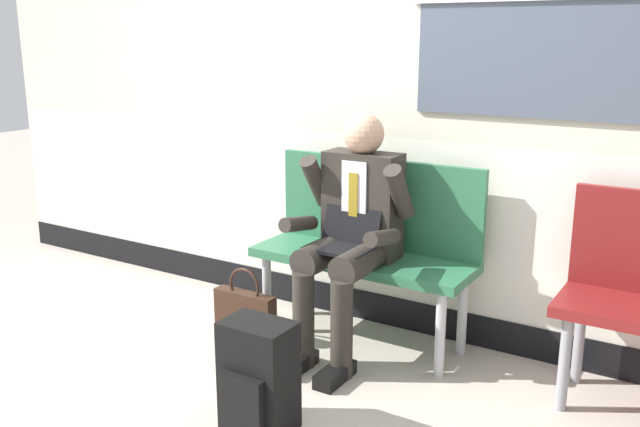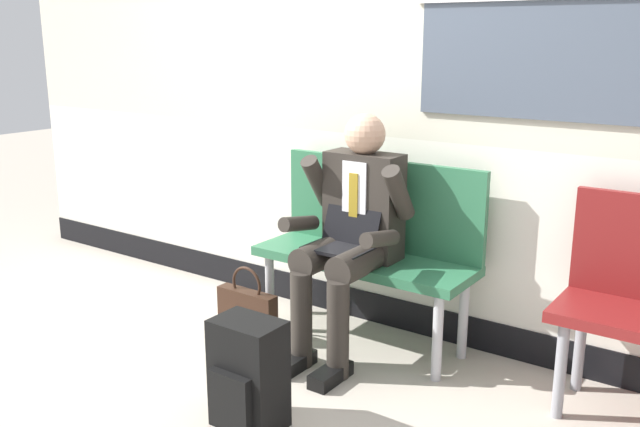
{
  "view_description": "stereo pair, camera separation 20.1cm",
  "coord_description": "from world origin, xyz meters",
  "px_view_note": "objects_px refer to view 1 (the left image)",
  "views": [
    {
      "loc": [
        1.94,
        -2.77,
        1.63
      ],
      "look_at": [
        0.14,
        0.13,
        0.75
      ],
      "focal_mm": 39.06,
      "sensor_mm": 36.0,
      "label": 1
    },
    {
      "loc": [
        2.1,
        -2.66,
        1.63
      ],
      "look_at": [
        0.14,
        0.13,
        0.75
      ],
      "focal_mm": 39.06,
      "sensor_mm": 36.0,
      "label": 2
    }
  ],
  "objects_px": {
    "backpack": "(258,377)",
    "handbag": "(245,313)",
    "bench_with_person": "(369,238)",
    "person_seated": "(350,230)"
  },
  "relations": [
    {
      "from": "person_seated",
      "to": "handbag",
      "type": "relative_size",
      "value": 3.07
    },
    {
      "from": "bench_with_person",
      "to": "handbag",
      "type": "bearing_deg",
      "value": -146.94
    },
    {
      "from": "bench_with_person",
      "to": "person_seated",
      "type": "relative_size",
      "value": 0.96
    },
    {
      "from": "backpack",
      "to": "person_seated",
      "type": "bearing_deg",
      "value": 92.83
    },
    {
      "from": "handbag",
      "to": "person_seated",
      "type": "bearing_deg",
      "value": 16.01
    },
    {
      "from": "bench_with_person",
      "to": "backpack",
      "type": "bearing_deg",
      "value": -87.71
    },
    {
      "from": "person_seated",
      "to": "handbag",
      "type": "height_order",
      "value": "person_seated"
    },
    {
      "from": "bench_with_person",
      "to": "handbag",
      "type": "height_order",
      "value": "bench_with_person"
    },
    {
      "from": "handbag",
      "to": "bench_with_person",
      "type": "bearing_deg",
      "value": 33.06
    },
    {
      "from": "backpack",
      "to": "handbag",
      "type": "xyz_separation_m",
      "value": [
        -0.61,
        0.7,
        -0.09
      ]
    }
  ]
}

